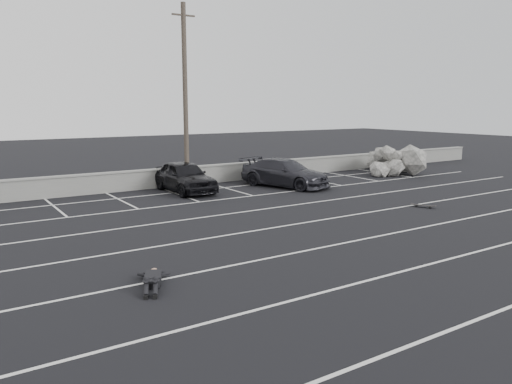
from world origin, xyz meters
TOP-DOWN VIEW (x-y plane):
  - ground at (0.00, 0.00)m, footprint 120.00×120.00m
  - seawall at (0.00, 14.00)m, footprint 50.00×0.45m
  - stall_lines at (-0.08, 4.41)m, footprint 36.00×20.05m
  - car_left at (-1.38, 12.00)m, footprint 1.96×4.79m
  - car_right at (4.11, 10.54)m, footprint 3.76×5.73m
  - utility_pole at (-0.66, 13.20)m, footprint 1.31×0.26m
  - trash_bin at (3.17, 12.66)m, footprint 0.66×0.66m
  - riprap_pile at (13.71, 11.12)m, footprint 5.92×4.61m
  - person at (-7.90, -0.07)m, footprint 2.60×2.93m
  - skateboard at (5.79, 2.41)m, footprint 0.58×0.91m

SIDE VIEW (x-z plane):
  - ground at x=0.00m, z-range 0.00..0.00m
  - stall_lines at x=-0.08m, z-range 0.00..0.01m
  - skateboard at x=5.79m, z-range 0.03..0.14m
  - person at x=-7.90m, z-range 0.00..0.45m
  - trash_bin at x=3.17m, z-range 0.01..0.87m
  - seawall at x=0.00m, z-range 0.02..1.08m
  - riprap_pile at x=13.71m, z-range -0.19..1.49m
  - car_right at x=4.11m, z-range 0.00..1.54m
  - car_left at x=-1.38m, z-range 0.00..1.63m
  - utility_pole at x=-0.66m, z-range 0.06..9.89m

